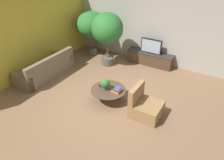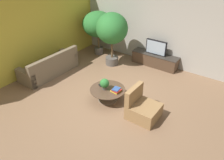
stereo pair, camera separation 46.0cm
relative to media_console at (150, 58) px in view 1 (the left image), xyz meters
The scene contains 13 objects.
ground_plane 2.96m from the media_console, 94.58° to the right, with size 24.00×24.00×0.00m, color brown.
back_wall_stone 1.31m from the media_console, 126.33° to the left, with size 7.40×0.12×3.00m, color #A39E93.
side_wall_left 4.61m from the media_console, 141.91° to the right, with size 0.12×7.40×3.00m, color gold.
media_console is the anchor object (origin of this frame).
television 0.51m from the media_console, 90.00° to the right, with size 0.82×0.13×0.56m.
coffee_table 2.93m from the media_console, 92.67° to the right, with size 1.06×1.06×0.39m.
couch_by_wall 4.01m from the media_console, 134.58° to the right, with size 0.84×2.19×0.84m.
armchair_wicker 3.19m from the media_console, 70.13° to the right, with size 0.80×0.76×0.86m.
potted_palm_tall 2.75m from the media_console, behind, with size 1.30×1.30×1.84m.
potted_palm_corner 2.05m from the media_console, 148.41° to the right, with size 1.19×1.19×2.05m.
potted_plant_tabletop 3.00m from the media_console, 94.12° to the right, with size 0.28×0.28×0.35m.
book_stack 2.88m from the media_console, 87.18° to the right, with size 0.28×0.28×0.10m.
remote_black 2.95m from the media_console, 98.64° to the right, with size 0.04×0.16×0.02m, color black.
Camera 1 is at (2.98, -4.59, 4.01)m, focal length 35.00 mm.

